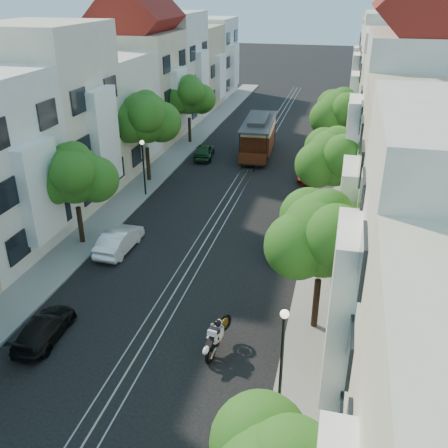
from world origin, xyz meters
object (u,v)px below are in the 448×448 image
Objects in this scene: parked_car_e_mid at (282,244)px; parked_car_w_far at (204,151)px; tree_w_d at (189,96)px; lamp_west at (143,160)px; tree_w_c at (146,119)px; lamp_east at (283,344)px; cable_car at (259,135)px; parked_car_w_mid at (119,240)px; tree_e_b at (324,237)px; tree_e_d at (341,114)px; sportbike_rider at (216,336)px; parked_car_e_far at (314,171)px; parked_car_w_near at (44,328)px; tree_w_b at (74,176)px; tree_e_c at (335,159)px.

parked_car_w_far is (-9.25, 15.94, 0.08)m from parked_car_e_mid.
lamp_west is (0.84, -13.98, -1.75)m from tree_w_d.
tree_w_c reaches higher than lamp_east.
cable_car is 20.71m from parked_car_w_mid.
tree_e_b is 8.30m from parked_car_e_mid.
tree_e_d is at bearing -24.88° from cable_car.
parked_car_e_far is (2.35, 22.37, -0.19)m from sportbike_rider.
sportbike_rider is at bearing -86.50° from cable_car.
lamp_west reaches higher than parked_car_w_near.
tree_e_d reaches higher than cable_car.
tree_w_b reaches higher than parked_car_e_far.
tree_e_d reaches higher than sportbike_rider.
tree_e_b is at bearing -43.85° from lamp_west.
parked_car_w_mid is (-11.87, -17.26, -4.19)m from tree_e_d.
cable_car is 5.22m from parked_car_w_far.
tree_e_d is at bearing -123.11° from parked_car_w_mid.
parked_car_w_near is (-11.66, -3.64, -4.18)m from tree_e_b.
tree_w_b is 16.81m from lamp_east.
parked_car_e_far is at bearing 16.19° from tree_w_c.
tree_e_d is (0.00, 22.00, 0.13)m from tree_e_b.
sportbike_rider is 9.54m from parked_car_e_mid.
tree_e_d reaches higher than parked_car_w_far.
tree_w_b is 2.69× the size of sportbike_rider.
parked_car_w_near is at bearing -163.22° from sportbike_rider.
tree_e_b reaches higher than parked_car_w_near.
cable_car is at bearing 50.88° from tree_w_c.
tree_e_d is 25.32m from sportbike_rider.
tree_w_d is 1.70× the size of parked_car_w_near.
parked_car_w_near is at bearing -128.53° from tree_e_c.
parked_car_w_near is (2.74, -30.64, -4.04)m from tree_w_d.
lamp_west is 16.93m from parked_car_w_near.
cable_car is at bearing -16.42° from tree_w_d.
tree_w_d is 34.73m from lamp_east.
lamp_east is at bearing -55.01° from lamp_west.
tree_e_d is at bearing 90.00° from tree_e_c.
parked_car_w_far is at bearing 79.42° from lamp_west.
tree_w_c is (0.00, 11.00, 0.67)m from tree_w_b.
parked_car_e_mid is 13.85m from parked_car_w_near.
parked_car_w_far is (-10.10, 2.99, 0.01)m from parked_car_e_far.
tree_w_c is at bearing 122.65° from lamp_east.
tree_w_c reaches higher than tree_e_c.
lamp_west is at bearing 130.85° from sportbike_rider.
cable_car is (-7.18, 2.87, -2.97)m from tree_e_d.
cable_car is (6.38, 11.85, -0.94)m from lamp_west.
tree_e_d is 22.28m from tree_w_b.
tree_e_d is 1.65× the size of lamp_east.
tree_w_c is 0.84× the size of cable_car.
parked_car_e_mid is (-2.50, -4.26, -4.02)m from tree_e_c.
tree_w_d is 14.11m from lamp_west.
tree_e_d reaches higher than tree_w_d.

